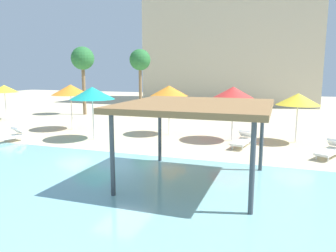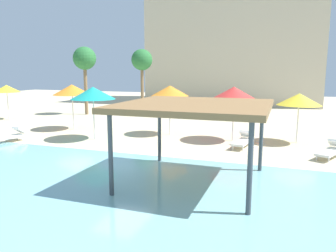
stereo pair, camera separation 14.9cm
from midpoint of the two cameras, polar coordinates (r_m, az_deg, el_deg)
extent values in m
plane|color=beige|center=(13.19, -6.21, -6.74)|extent=(80.00, 80.00, 0.00)
cube|color=#7AB7C1|center=(9.06, -21.31, -15.10)|extent=(44.00, 13.50, 0.04)
cylinder|color=#42474C|center=(13.30, -1.17, -1.03)|extent=(0.14, 0.14, 2.49)
cylinder|color=#42474C|center=(12.48, 16.19, -2.12)|extent=(0.14, 0.14, 2.49)
cylinder|color=#42474C|center=(9.77, -9.49, -5.09)|extent=(0.14, 0.14, 2.49)
cylinder|color=#42474C|center=(8.63, 14.51, -7.27)|extent=(0.14, 0.14, 2.49)
cube|color=olive|center=(10.63, 5.07, 3.52)|extent=(4.68, 4.68, 0.18)
cylinder|color=silver|center=(27.55, -25.87, 3.13)|extent=(0.06, 0.06, 2.08)
cone|color=yellow|center=(27.45, -26.07, 5.85)|extent=(1.96, 1.96, 0.54)
cylinder|color=silver|center=(17.69, 11.44, 0.98)|extent=(0.06, 0.06, 2.20)
cone|color=red|center=(17.54, 11.60, 5.61)|extent=(2.43, 2.43, 0.67)
cylinder|color=silver|center=(21.55, -15.96, 2.32)|extent=(0.06, 0.06, 2.19)
cone|color=orange|center=(21.42, -16.14, 6.08)|extent=(2.34, 2.34, 0.64)
cylinder|color=silver|center=(18.13, -12.49, 1.13)|extent=(0.06, 0.06, 2.19)
cone|color=teal|center=(17.98, -12.65, 5.61)|extent=(2.38, 2.38, 0.66)
cylinder|color=silver|center=(18.14, 21.77, 0.30)|extent=(0.06, 0.06, 1.95)
cone|color=yellow|center=(17.99, 22.02, 4.32)|extent=(2.19, 2.19, 0.60)
cylinder|color=silver|center=(19.03, 0.55, 1.86)|extent=(0.06, 0.06, 2.26)
cone|color=orange|center=(18.89, 0.56, 6.15)|extent=(2.16, 2.16, 0.60)
cylinder|color=white|center=(19.15, -23.75, -2.01)|extent=(0.05, 0.05, 0.22)
cylinder|color=white|center=(19.55, -24.52, -1.84)|extent=(0.05, 0.05, 0.22)
cube|color=white|center=(18.95, -26.00, -1.80)|extent=(1.01, 1.89, 0.10)
cube|color=white|center=(19.28, -24.17, -0.65)|extent=(0.70, 0.63, 0.40)
cylinder|color=white|center=(15.69, 13.11, -3.87)|extent=(0.05, 0.05, 0.22)
cylinder|color=white|center=(15.81, 11.43, -3.70)|extent=(0.05, 0.05, 0.22)
cylinder|color=white|center=(17.05, 14.38, -2.84)|extent=(0.05, 0.05, 0.22)
cylinder|color=white|center=(17.17, 12.82, -2.70)|extent=(0.05, 0.05, 0.22)
cube|color=white|center=(16.39, 12.98, -2.71)|extent=(0.86, 1.87, 0.10)
cube|color=white|center=(17.04, 13.67, -1.33)|extent=(0.67, 0.59, 0.40)
cylinder|color=white|center=(14.95, 26.36, -5.31)|extent=(0.05, 0.05, 0.22)
cylinder|color=white|center=(15.11, 24.64, -5.03)|extent=(0.05, 0.05, 0.22)
cylinder|color=white|center=(16.43, 26.46, -4.04)|extent=(0.05, 0.05, 0.22)
cube|color=white|center=(15.66, 26.45, -4.07)|extent=(1.33, 1.88, 0.10)
cube|color=white|center=(16.29, 27.39, -2.65)|extent=(0.76, 0.72, 0.40)
cylinder|color=brown|center=(28.62, -13.93, 6.29)|extent=(0.28, 0.28, 4.34)
sphere|color=#286B33|center=(28.59, -14.14, 11.33)|extent=(1.90, 1.90, 1.90)
cylinder|color=brown|center=(30.19, -4.34, 6.66)|extent=(0.28, 0.28, 4.29)
sphere|color=#286B33|center=(30.16, -4.41, 11.39)|extent=(1.90, 1.90, 1.90)
cube|color=beige|center=(40.28, 11.78, 14.65)|extent=(18.56, 10.51, 14.70)
camera|label=1|loc=(0.07, -89.70, 0.05)|focal=35.14mm
camera|label=2|loc=(0.07, 90.30, -0.05)|focal=35.14mm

